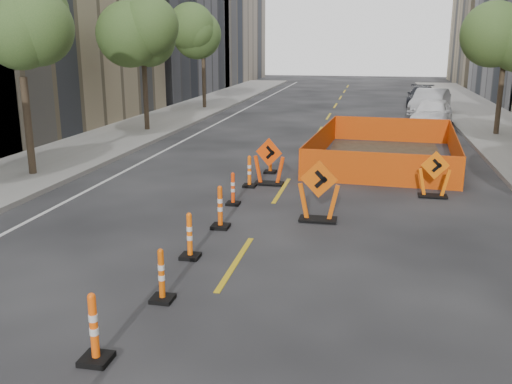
% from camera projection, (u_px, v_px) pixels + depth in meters
% --- Properties ---
extents(ground_plane, '(140.00, 140.00, 0.00)m').
position_uv_depth(ground_plane, '(169.00, 369.00, 7.94)').
color(ground_plane, black).
extents(sidewalk_left, '(4.00, 90.00, 0.15)m').
position_uv_depth(sidewalk_left, '(50.00, 162.00, 21.02)').
color(sidewalk_left, gray).
rests_on(sidewalk_left, ground).
extents(bld_left_d, '(12.00, 16.00, 14.00)m').
position_uv_depth(bld_left_d, '(134.00, 8.00, 46.55)').
color(bld_left_d, '#4C4C51').
rests_on(bld_left_d, ground).
extents(tree_l_b, '(2.80, 2.80, 5.95)m').
position_uv_depth(tree_l_b, '(19.00, 37.00, 17.87)').
color(tree_l_b, '#382B1E').
rests_on(tree_l_b, ground).
extents(tree_l_c, '(2.80, 2.80, 5.95)m').
position_uv_depth(tree_l_c, '(143.00, 39.00, 27.34)').
color(tree_l_c, '#382B1E').
rests_on(tree_l_c, ground).
extents(tree_l_d, '(2.80, 2.80, 5.95)m').
position_uv_depth(tree_l_d, '(203.00, 39.00, 36.81)').
color(tree_l_d, '#382B1E').
rests_on(tree_l_d, ground).
extents(tree_r_c, '(2.80, 2.80, 5.95)m').
position_uv_depth(tree_r_c, '(506.00, 38.00, 25.98)').
color(tree_r_c, '#382B1E').
rests_on(tree_r_c, ground).
extents(channelizer_2, '(0.42, 0.42, 1.06)m').
position_uv_depth(channelizer_2, '(94.00, 328.00, 7.97)').
color(channelizer_2, '#FF570A').
rests_on(channelizer_2, ground).
extents(channelizer_3, '(0.38, 0.38, 0.97)m').
position_uv_depth(channelizer_3, '(162.00, 275.00, 9.88)').
color(channelizer_3, '#D55308').
rests_on(channelizer_3, ground).
extents(channelizer_4, '(0.39, 0.39, 1.00)m').
position_uv_depth(channelizer_4, '(190.00, 236.00, 11.85)').
color(channelizer_4, '#FF630A').
rests_on(channelizer_4, ground).
extents(channelizer_5, '(0.42, 0.42, 1.07)m').
position_uv_depth(channelizer_5, '(220.00, 207.00, 13.76)').
color(channelizer_5, '#EF550A').
rests_on(channelizer_5, ground).
extents(channelizer_6, '(0.36, 0.36, 0.92)m').
position_uv_depth(channelizer_6, '(233.00, 189.00, 15.75)').
color(channelizer_6, '#F9400A').
rests_on(channelizer_6, ground).
extents(channelizer_7, '(0.39, 0.39, 1.00)m').
position_uv_depth(channelizer_7, '(249.00, 171.00, 17.68)').
color(channelizer_7, '#FF600A').
rests_on(channelizer_7, ground).
extents(channelizer_8, '(0.41, 0.41, 1.04)m').
position_uv_depth(channelizer_8, '(270.00, 158.00, 19.55)').
color(channelizer_8, '#E34E09').
rests_on(channelizer_8, ground).
extents(chevron_sign_left, '(1.12, 0.84, 1.49)m').
position_uv_depth(chevron_sign_left, '(269.00, 161.00, 17.92)').
color(chevron_sign_left, '#EF440A').
rests_on(chevron_sign_left, ground).
extents(chevron_sign_center, '(1.10, 0.71, 1.57)m').
position_uv_depth(chevron_sign_center, '(319.00, 191.00, 14.24)').
color(chevron_sign_center, '#D85209').
rests_on(chevron_sign_center, ground).
extents(chevron_sign_right, '(0.99, 0.69, 1.37)m').
position_uv_depth(chevron_sign_right, '(434.00, 174.00, 16.46)').
color(chevron_sign_right, orange).
rests_on(chevron_sign_right, ground).
extents(safety_fence, '(5.57, 8.87, 1.07)m').
position_uv_depth(safety_fence, '(386.00, 146.00, 21.78)').
color(safety_fence, '#DA4E0B').
rests_on(safety_fence, ground).
extents(parked_car_near, '(2.77, 4.88, 1.57)m').
position_uv_depth(parked_car_near, '(432.00, 114.00, 29.37)').
color(parked_car_near, white).
rests_on(parked_car_near, ground).
extents(parked_car_mid, '(2.92, 5.20, 1.62)m').
position_uv_depth(parked_car_mid, '(430.00, 103.00, 34.36)').
color(parked_car_mid, '#ADAEB3').
rests_on(parked_car_mid, ground).
extents(parked_car_far, '(2.34, 4.91, 1.38)m').
position_uv_depth(parked_car_far, '(422.00, 96.00, 39.57)').
color(parked_car_far, black).
rests_on(parked_car_far, ground).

